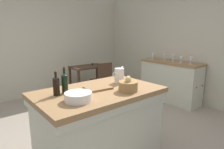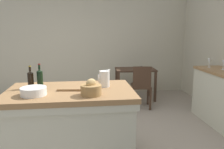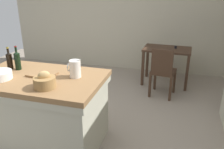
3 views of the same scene
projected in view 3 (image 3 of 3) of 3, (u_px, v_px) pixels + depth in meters
ground_plane at (78, 124)px, 3.42m from camera, size 6.76×6.76×0.00m
wall_back at (122, 12)px, 5.27m from camera, size 5.32×0.12×2.60m
island_table at (42, 107)px, 2.90m from camera, size 1.52×0.93×0.89m
writing_desk at (167, 54)px, 4.60m from camera, size 0.92×0.60×0.78m
wooden_chair at (163, 71)px, 4.09m from camera, size 0.45×0.45×0.90m
pitcher at (75, 69)px, 2.70m from camera, size 0.17×0.13×0.24m
bread_basket at (45, 82)px, 2.43m from camera, size 0.23×0.23×0.19m
cutting_board at (42, 74)px, 2.78m from camera, size 0.34×0.27×0.02m
wine_bottle_dark at (17, 60)px, 2.93m from camera, size 0.07×0.07×0.30m
wine_bottle_amber at (9, 60)px, 2.95m from camera, size 0.07×0.07×0.28m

